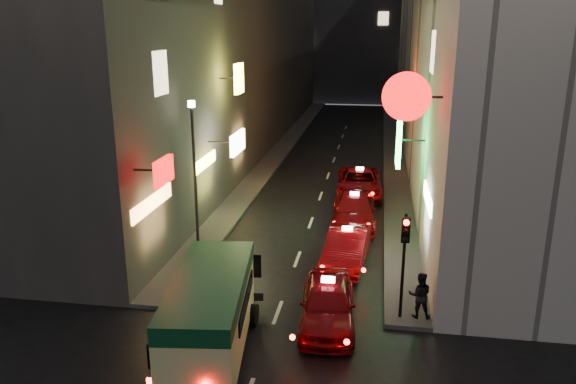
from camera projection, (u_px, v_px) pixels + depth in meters
The scene contains 13 objects.
building_left at pixel (232, 28), 41.49m from camera, with size 7.55×52.00×18.00m.
building_right at pixel (455, 28), 39.02m from camera, with size 7.91×52.00×18.00m.
building_far at pixel (359, 11), 69.97m from camera, with size 30.00×10.00×22.00m, color #35353A.
sidewalk_left at pixel (282, 148), 43.45m from camera, with size 1.50×52.00×0.15m, color #43403E.
sidewalk_right at pixel (394, 152), 42.14m from camera, with size 1.50×52.00×0.15m, color #43403E.
minibus at pixel (211, 306), 15.95m from camera, with size 2.63×5.80×2.40m.
taxi_near at pixel (328, 300), 17.74m from camera, with size 2.56×5.48×1.87m.
taxi_second at pixel (347, 245), 22.23m from camera, with size 2.57×5.40×1.84m.
taxi_third at pixel (354, 207), 26.77m from camera, with size 2.40×5.39×1.86m.
taxi_far at pixel (359, 181), 31.29m from camera, with size 2.49×5.54×1.90m.
pedestrian_sidewalk at pixel (420, 292), 17.87m from camera, with size 0.65×0.41×1.73m, color black.
traffic_light at pixel (405, 245), 17.28m from camera, with size 0.26×0.43×3.50m.
lamp_post at pixel (194, 167), 22.53m from camera, with size 0.28×0.28×6.22m.
Camera 1 is at (3.04, -8.00, 9.16)m, focal length 35.00 mm.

